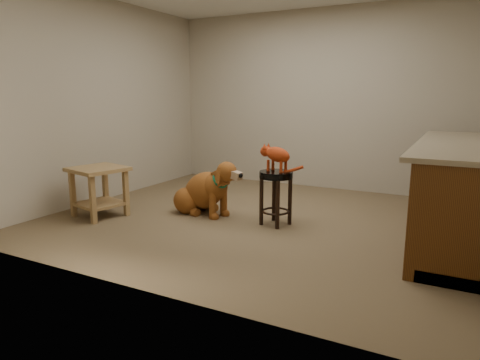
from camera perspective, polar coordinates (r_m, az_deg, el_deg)
The scene contains 8 objects.
floor at distance 4.84m, azimuth 2.52°, elevation -5.26°, with size 4.50×4.00×0.01m, color brown.
room_shell at distance 4.65m, azimuth 2.70°, elevation 14.95°, with size 4.54×4.04×2.62m.
cabinet_run at distance 4.60m, azimuth 26.81°, elevation -1.73°, with size 0.70×2.56×0.94m.
padded_stool at distance 4.56m, azimuth 4.81°, elevation -0.94°, with size 0.37×0.37×0.58m.
wood_stool at distance 5.13m, azimuth 25.87°, elevation -0.72°, with size 0.52×0.52×0.79m.
side_table at distance 5.14m, azimuth -18.30°, elevation -0.53°, with size 0.66×0.66×0.57m.
golden_retriever at distance 5.02m, azimuth -4.70°, elevation -1.58°, with size 1.07×0.62×0.70m.
tabby_kitten at distance 4.51m, azimuth 4.77°, elevation 3.33°, with size 0.51×0.22×0.32m.
Camera 1 is at (1.97, -4.20, 1.38)m, focal length 32.00 mm.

